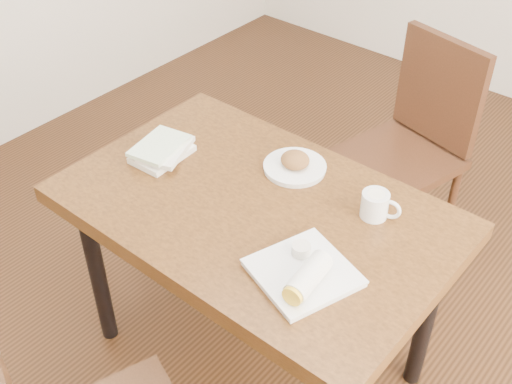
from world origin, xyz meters
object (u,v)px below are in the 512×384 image
Objects in this scene: chair_far at (415,136)px; coffee_mug at (376,205)px; book_stack at (163,150)px; table at (256,225)px; plate_burrito at (304,273)px; plate_scone at (295,165)px.

coffee_mug is at bearing -72.11° from chair_far.
chair_far is 4.05× the size of book_stack.
plate_burrito is (0.31, -0.16, 0.11)m from table.
plate_scone is 1.70× the size of coffee_mug.
coffee_mug is 0.35m from plate_burrito.
book_stack reaches higher than table.
table is at bearing -148.62° from coffee_mug.
coffee_mug reaches higher than plate_scone.
chair_far is 1.16m from plate_burrito.
plate_scone is at bearing 94.53° from table.
table is at bearing -94.09° from chair_far.
chair_far is 7.72× the size of coffee_mug.
coffee_mug is 0.75m from book_stack.
coffee_mug and plate_burrito have the same top height.
chair_far reaches higher than plate_scone.
plate_burrito is 0.73m from book_stack.
book_stack is at bearing -164.65° from coffee_mug.
chair_far reaches higher than table.
book_stack is (-0.41, -0.01, 0.11)m from table.
book_stack is at bearing -116.50° from chair_far.
plate_scone is at bearing 174.38° from coffee_mug.
plate_scone is at bearing 30.52° from book_stack.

